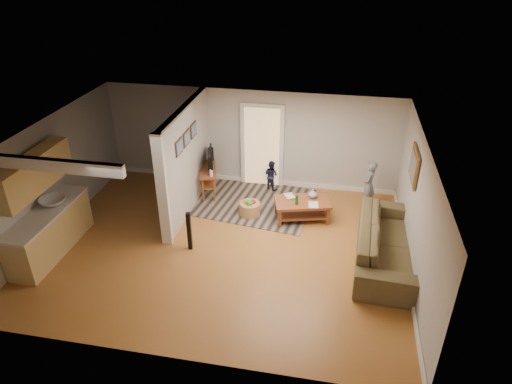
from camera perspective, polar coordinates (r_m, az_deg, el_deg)
ground at (r=9.74m, az=-4.06°, el=-6.78°), size 7.50×7.50×0.00m
room_shell at (r=9.63m, az=-9.89°, el=2.53°), size 7.54×6.02×2.52m
area_rug at (r=11.28m, az=-0.54°, el=-1.20°), size 3.25×2.57×0.01m
sofa at (r=9.70m, az=15.63°, el=-8.10°), size 1.27×2.89×0.83m
coffee_table at (r=10.48m, az=5.86°, el=-1.57°), size 1.38×1.02×0.73m
tv_console at (r=11.46m, az=-6.00°, el=2.63°), size 0.70×1.15×0.93m
speaker_left at (r=9.50m, az=-8.34°, el=-4.85°), size 0.10×0.10×0.87m
speaker_right at (r=11.95m, az=-5.60°, el=3.28°), size 0.13×0.13×1.03m
toy_basket at (r=10.67m, az=-0.77°, el=-2.03°), size 0.48×0.48×0.43m
child at (r=11.43m, az=13.60°, el=-1.69°), size 0.38×0.48×1.16m
toddler at (r=11.87m, az=1.88°, el=0.43°), size 0.48×0.45×0.79m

